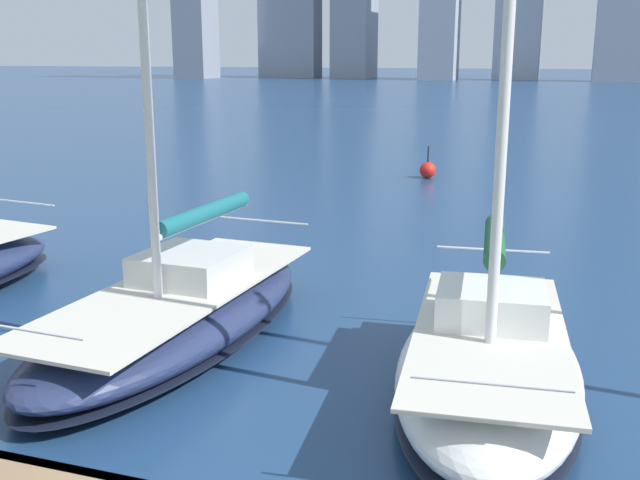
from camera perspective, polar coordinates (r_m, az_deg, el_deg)
sailboat_forest at (r=11.79m, az=12.71°, el=-8.91°), size 3.40×6.86×11.28m
sailboat_teal at (r=14.15m, az=-10.68°, el=-5.23°), size 3.30×8.36×10.94m
channel_buoy at (r=32.93m, az=8.20°, el=5.30°), size 0.70×0.70×1.40m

